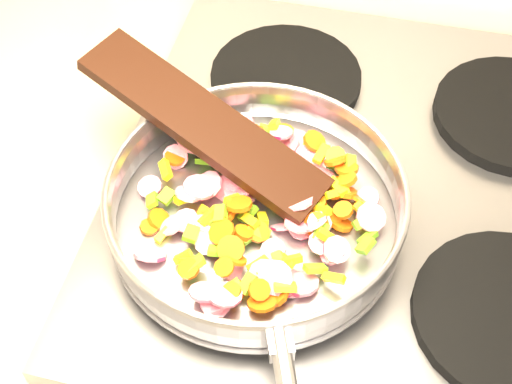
# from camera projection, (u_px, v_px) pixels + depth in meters

# --- Properties ---
(cooktop) EXTENTS (0.60, 0.60, 0.04)m
(cooktop) POSITION_uv_depth(u_px,v_px,m) (380.00, 196.00, 0.82)
(cooktop) COLOR #939399
(cooktop) RESTS_ON counter_top
(grate_fl) EXTENTS (0.19, 0.19, 0.02)m
(grate_fl) POSITION_uv_depth(u_px,v_px,m) (230.00, 260.00, 0.73)
(grate_fl) COLOR black
(grate_fl) RESTS_ON cooktop
(grate_fr) EXTENTS (0.19, 0.19, 0.02)m
(grate_fr) POSITION_uv_depth(u_px,v_px,m) (510.00, 316.00, 0.69)
(grate_fr) COLOR black
(grate_fr) RESTS_ON cooktop
(grate_bl) EXTENTS (0.19, 0.19, 0.02)m
(grate_bl) POSITION_uv_depth(u_px,v_px,m) (286.00, 78.00, 0.90)
(grate_bl) COLOR black
(grate_bl) RESTS_ON cooktop
(saute_pan) EXTENTS (0.35, 0.50, 0.06)m
(saute_pan) POSITION_uv_depth(u_px,v_px,m) (256.00, 205.00, 0.73)
(saute_pan) COLOR #9E9EA5
(saute_pan) RESTS_ON grate_fl
(vegetable_heap) EXTENTS (0.28, 0.26, 0.05)m
(vegetable_heap) POSITION_uv_depth(u_px,v_px,m) (263.00, 206.00, 0.74)
(vegetable_heap) COLOR #60A71B
(vegetable_heap) RESTS_ON saute_pan
(wooden_spatula) EXTENTS (0.30, 0.17, 0.08)m
(wooden_spatula) POSITION_uv_depth(u_px,v_px,m) (204.00, 124.00, 0.76)
(wooden_spatula) COLOR black
(wooden_spatula) RESTS_ON saute_pan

